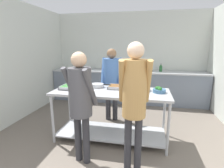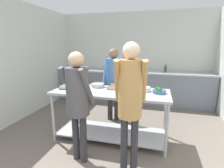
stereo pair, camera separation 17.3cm
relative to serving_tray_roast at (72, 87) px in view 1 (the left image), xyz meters
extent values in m
cube|color=silver|center=(0.77, 2.57, 0.39)|extent=(4.64, 0.06, 2.65)
cube|color=silver|center=(-1.52, 0.39, 0.39)|extent=(0.06, 4.49, 2.65)
cube|color=slate|center=(0.77, 2.20, -0.48)|extent=(4.48, 0.62, 0.90)
cube|color=#ADAFB5|center=(0.77, 2.20, -0.01)|extent=(4.48, 0.65, 0.04)
cube|color=black|center=(0.73, 2.20, -0.01)|extent=(0.43, 0.39, 0.02)
cube|color=#ADAFB5|center=(0.73, -0.03, -0.05)|extent=(2.02, 0.78, 0.04)
cube|color=#ADAFB5|center=(0.73, -0.03, -0.81)|extent=(1.94, 0.70, 0.02)
cylinder|color=#ADAFB5|center=(-0.23, -0.37, -0.50)|extent=(0.04, 0.04, 0.87)
cylinder|color=#ADAFB5|center=(1.69, -0.37, -0.50)|extent=(0.04, 0.04, 0.87)
cylinder|color=#ADAFB5|center=(-0.23, 0.31, -0.50)|extent=(0.04, 0.04, 0.87)
cylinder|color=#ADAFB5|center=(1.69, 0.31, -0.50)|extent=(0.04, 0.04, 0.87)
cube|color=#ADAFB5|center=(0.00, 0.00, -0.02)|extent=(0.39, 0.34, 0.01)
cube|color=#387A38|center=(0.00, 0.00, 0.01)|extent=(0.37, 0.31, 0.04)
cube|color=#ADAFB5|center=(0.00, -0.16, 0.00)|extent=(0.39, 0.01, 0.05)
cube|color=#ADAFB5|center=(0.00, 0.16, 0.00)|extent=(0.39, 0.01, 0.05)
cube|color=#ADAFB5|center=(-0.19, 0.00, 0.00)|extent=(0.01, 0.34, 0.05)
cube|color=#ADAFB5|center=(0.19, 0.00, 0.00)|extent=(0.01, 0.34, 0.05)
cylinder|color=#ADAFB5|center=(0.42, 0.18, 0.01)|extent=(0.25, 0.25, 0.07)
cylinder|color=brown|center=(0.42, 0.18, 0.04)|extent=(0.22, 0.22, 0.01)
cylinder|color=black|center=(0.62, 0.18, 0.03)|extent=(0.14, 0.02, 0.02)
cube|color=#ADAFB5|center=(0.89, 0.17, -0.02)|extent=(0.47, 0.29, 0.01)
cube|color=brown|center=(0.89, 0.17, 0.01)|extent=(0.45, 0.26, 0.04)
cube|color=#ADAFB5|center=(0.89, 0.03, 0.00)|extent=(0.47, 0.01, 0.05)
cube|color=#ADAFB5|center=(0.89, 0.31, 0.00)|extent=(0.47, 0.01, 0.05)
cube|color=#ADAFB5|center=(0.66, 0.17, 0.00)|extent=(0.01, 0.29, 0.05)
cube|color=#ADAFB5|center=(1.12, 0.17, 0.00)|extent=(0.01, 0.29, 0.05)
cylinder|color=white|center=(1.28, 0.11, -0.02)|extent=(0.25, 0.25, 0.01)
cylinder|color=white|center=(1.28, 0.11, -0.01)|extent=(0.25, 0.25, 0.01)
cylinder|color=white|center=(1.28, 0.11, 0.00)|extent=(0.24, 0.24, 0.01)
cylinder|color=white|center=(1.28, 0.11, 0.02)|extent=(0.24, 0.24, 0.01)
cylinder|color=white|center=(1.28, 0.11, 0.03)|extent=(0.24, 0.24, 0.01)
cylinder|color=white|center=(1.28, 0.11, 0.04)|extent=(0.24, 0.24, 0.01)
cylinder|color=#3D668C|center=(1.55, 0.03, 0.00)|extent=(0.22, 0.22, 0.06)
sphere|color=#2D702D|center=(1.57, 0.03, 0.05)|extent=(0.05, 0.05, 0.05)
sphere|color=#2D702D|center=(1.54, 0.08, 0.05)|extent=(0.05, 0.05, 0.05)
sphere|color=#2D702D|center=(1.51, 0.02, 0.05)|extent=(0.07, 0.07, 0.07)
sphere|color=#2D702D|center=(1.55, -0.03, 0.05)|extent=(0.07, 0.07, 0.07)
cylinder|color=#2D2D33|center=(0.39, -0.73, -0.57)|extent=(0.10, 0.10, 0.73)
cylinder|color=#2D2D33|center=(0.52, -0.76, -0.57)|extent=(0.10, 0.10, 0.73)
cylinder|color=#4C4C51|center=(0.29, -0.70, 0.21)|extent=(0.14, 0.31, 0.55)
cylinder|color=#4C4C51|center=(0.62, -0.79, 0.21)|extent=(0.14, 0.31, 0.55)
cylinder|color=#4C4C51|center=(0.45, -0.74, 0.13)|extent=(0.32, 0.32, 0.67)
sphere|color=tan|center=(0.45, -0.74, 0.57)|extent=(0.21, 0.21, 0.21)
cylinder|color=#2D2D33|center=(1.12, -0.79, -0.54)|extent=(0.10, 0.10, 0.79)
cylinder|color=#2D2D33|center=(1.26, -0.77, -0.54)|extent=(0.10, 0.10, 0.79)
cylinder|color=tan|center=(1.03, -0.80, 0.31)|extent=(0.11, 0.33, 0.59)
cylinder|color=tan|center=(1.35, -0.76, 0.31)|extent=(0.11, 0.33, 0.59)
cylinder|color=tan|center=(1.19, -0.78, 0.22)|extent=(0.30, 0.30, 0.73)
sphere|color=beige|center=(1.19, -0.78, 0.69)|extent=(0.21, 0.21, 0.21)
cylinder|color=#2D2D33|center=(0.66, 0.79, -0.57)|extent=(0.11, 0.11, 0.73)
cylinder|color=#2D2D33|center=(0.50, 0.78, -0.57)|extent=(0.11, 0.11, 0.73)
cylinder|color=#4770B2|center=(0.77, 0.80, 0.21)|extent=(0.09, 0.31, 0.55)
cylinder|color=#4770B2|center=(0.39, 0.77, 0.21)|extent=(0.09, 0.31, 0.55)
cylinder|color=#4770B2|center=(0.58, 0.78, 0.13)|extent=(0.35, 0.35, 0.67)
sphere|color=#8C6647|center=(0.58, 0.78, 0.58)|extent=(0.21, 0.21, 0.21)
cylinder|color=#23602D|center=(1.72, 2.27, 0.08)|extent=(0.08, 0.08, 0.15)
cone|color=#23602D|center=(1.72, 2.27, 0.18)|extent=(0.07, 0.07, 0.06)
cylinder|color=black|center=(1.72, 2.27, 0.22)|extent=(0.03, 0.03, 0.02)
camera|label=1|loc=(1.34, -2.91, 0.76)|focal=28.00mm
camera|label=2|loc=(1.50, -2.87, 0.76)|focal=28.00mm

